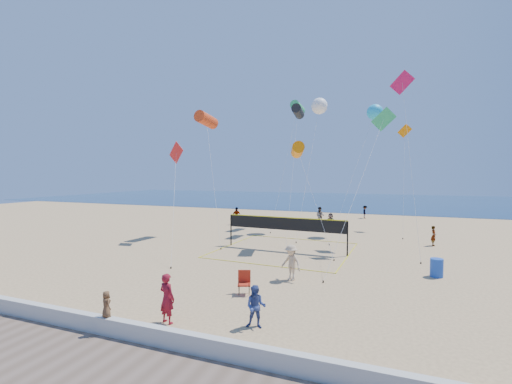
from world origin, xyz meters
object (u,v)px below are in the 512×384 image
(volleyball_net, at_px, (285,228))
(camp_chair, at_px, (244,281))
(woman, at_px, (167,298))
(trash_barrel, at_px, (437,268))

(volleyball_net, bearing_deg, camp_chair, -82.44)
(camp_chair, bearing_deg, volleyball_net, 74.08)
(woman, relative_size, camp_chair, 1.56)
(woman, bearing_deg, camp_chair, -98.47)
(trash_barrel, height_order, volleyball_net, volleyball_net)
(woman, bearing_deg, trash_barrel, -123.08)
(camp_chair, bearing_deg, trash_barrel, 14.70)
(woman, distance_m, volleyball_net, 13.22)
(volleyball_net, bearing_deg, trash_barrel, -16.37)
(woman, xyz_separation_m, trash_barrel, (10.06, 9.89, -0.43))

